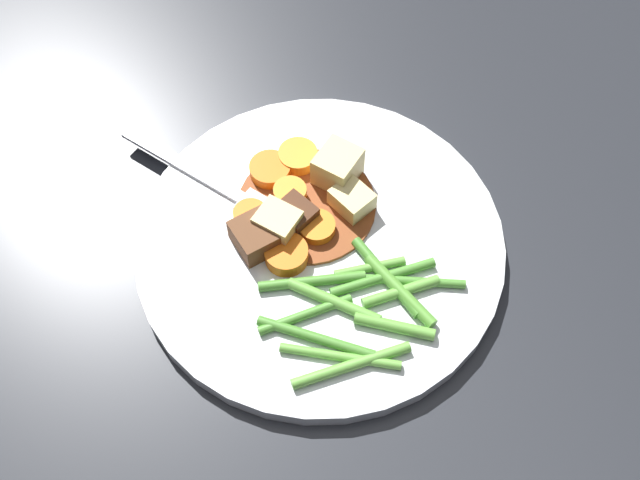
{
  "coord_description": "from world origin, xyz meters",
  "views": [
    {
      "loc": [
        -0.29,
        0.1,
        0.52
      ],
      "look_at": [
        0.0,
        0.0,
        0.01
      ],
      "focal_mm": 45.08,
      "sensor_mm": 36.0,
      "label": 1
    }
  ],
  "objects_px": {
    "carrot_slice_1": "(251,217)",
    "meat_chunk_1": "(255,236)",
    "carrot_slice_4": "(298,158)",
    "potato_chunk_1": "(352,200)",
    "meat_chunk_0": "(296,215)",
    "fork": "(219,186)",
    "potato_chunk_2": "(278,224)",
    "carrot_slice_0": "(270,171)",
    "potato_chunk_0": "(338,167)",
    "carrot_slice_3": "(286,254)",
    "carrot_slice_2": "(311,230)",
    "dinner_plate": "(320,245)",
    "carrot_slice_5": "(290,194)"
  },
  "relations": [
    {
      "from": "carrot_slice_4",
      "to": "fork",
      "type": "relative_size",
      "value": 0.2
    },
    {
      "from": "carrot_slice_3",
      "to": "meat_chunk_1",
      "type": "distance_m",
      "value": 0.03
    },
    {
      "from": "carrot_slice_2",
      "to": "carrot_slice_3",
      "type": "relative_size",
      "value": 0.86
    },
    {
      "from": "meat_chunk_1",
      "to": "potato_chunk_1",
      "type": "bearing_deg",
      "value": -83.89
    },
    {
      "from": "carrot_slice_4",
      "to": "meat_chunk_1",
      "type": "xyz_separation_m",
      "value": [
        -0.06,
        0.05,
        0.0
      ]
    },
    {
      "from": "meat_chunk_0",
      "to": "fork",
      "type": "xyz_separation_m",
      "value": [
        0.05,
        0.05,
        -0.01
      ]
    },
    {
      "from": "carrot_slice_1",
      "to": "meat_chunk_1",
      "type": "bearing_deg",
      "value": 175.09
    },
    {
      "from": "carrot_slice_4",
      "to": "fork",
      "type": "height_order",
      "value": "carrot_slice_4"
    },
    {
      "from": "carrot_slice_2",
      "to": "carrot_slice_4",
      "type": "relative_size",
      "value": 0.9
    },
    {
      "from": "potato_chunk_1",
      "to": "meat_chunk_0",
      "type": "relative_size",
      "value": 1.05
    },
    {
      "from": "carrot_slice_4",
      "to": "potato_chunk_1",
      "type": "height_order",
      "value": "potato_chunk_1"
    },
    {
      "from": "carrot_slice_2",
      "to": "potato_chunk_1",
      "type": "distance_m",
      "value": 0.04
    },
    {
      "from": "carrot_slice_4",
      "to": "meat_chunk_0",
      "type": "bearing_deg",
      "value": 160.78
    },
    {
      "from": "dinner_plate",
      "to": "potato_chunk_1",
      "type": "xyz_separation_m",
      "value": [
        0.02,
        -0.03,
        0.02
      ]
    },
    {
      "from": "carrot_slice_1",
      "to": "potato_chunk_2",
      "type": "xyz_separation_m",
      "value": [
        -0.02,
        -0.02,
        0.01
      ]
    },
    {
      "from": "carrot_slice_2",
      "to": "meat_chunk_1",
      "type": "height_order",
      "value": "meat_chunk_1"
    },
    {
      "from": "carrot_slice_3",
      "to": "carrot_slice_2",
      "type": "bearing_deg",
      "value": -57.26
    },
    {
      "from": "carrot_slice_2",
      "to": "potato_chunk_2",
      "type": "xyz_separation_m",
      "value": [
        0.01,
        0.02,
        0.01
      ]
    },
    {
      "from": "meat_chunk_0",
      "to": "carrot_slice_0",
      "type": "bearing_deg",
      "value": 7.43
    },
    {
      "from": "potato_chunk_1",
      "to": "potato_chunk_2",
      "type": "relative_size",
      "value": 0.97
    },
    {
      "from": "carrot_slice_3",
      "to": "potato_chunk_0",
      "type": "height_order",
      "value": "potato_chunk_0"
    },
    {
      "from": "carrot_slice_0",
      "to": "carrot_slice_4",
      "type": "xyz_separation_m",
      "value": [
        0.0,
        -0.02,
        0.0
      ]
    },
    {
      "from": "carrot_slice_0",
      "to": "potato_chunk_2",
      "type": "relative_size",
      "value": 1.08
    },
    {
      "from": "meat_chunk_1",
      "to": "fork",
      "type": "xyz_separation_m",
      "value": [
        0.06,
        0.01,
        -0.01
      ]
    },
    {
      "from": "potato_chunk_2",
      "to": "meat_chunk_0",
      "type": "height_order",
      "value": "potato_chunk_2"
    },
    {
      "from": "potato_chunk_0",
      "to": "carrot_slice_1",
      "type": "bearing_deg",
      "value": 102.64
    },
    {
      "from": "fork",
      "to": "potato_chunk_2",
      "type": "bearing_deg",
      "value": -149.64
    },
    {
      "from": "carrot_slice_2",
      "to": "meat_chunk_0",
      "type": "distance_m",
      "value": 0.02
    },
    {
      "from": "carrot_slice_5",
      "to": "carrot_slice_3",
      "type": "bearing_deg",
      "value": 159.89
    },
    {
      "from": "carrot_slice_2",
      "to": "carrot_slice_5",
      "type": "relative_size",
      "value": 1.1
    },
    {
      "from": "dinner_plate",
      "to": "potato_chunk_1",
      "type": "distance_m",
      "value": 0.04
    },
    {
      "from": "carrot_slice_1",
      "to": "carrot_slice_5",
      "type": "bearing_deg",
      "value": -74.48
    },
    {
      "from": "carrot_slice_4",
      "to": "meat_chunk_0",
      "type": "xyz_separation_m",
      "value": [
        -0.05,
        0.02,
        0.0
      ]
    },
    {
      "from": "dinner_plate",
      "to": "carrot_slice_5",
      "type": "distance_m",
      "value": 0.04
    },
    {
      "from": "potato_chunk_2",
      "to": "meat_chunk_1",
      "type": "height_order",
      "value": "potato_chunk_2"
    },
    {
      "from": "carrot_slice_1",
      "to": "fork",
      "type": "bearing_deg",
      "value": 21.54
    },
    {
      "from": "carrot_slice_4",
      "to": "carrot_slice_0",
      "type": "bearing_deg",
      "value": 101.08
    },
    {
      "from": "potato_chunk_0",
      "to": "carrot_slice_3",
      "type": "bearing_deg",
      "value": 133.94
    },
    {
      "from": "potato_chunk_1",
      "to": "meat_chunk_1",
      "type": "height_order",
      "value": "same"
    },
    {
      "from": "carrot_slice_2",
      "to": "carrot_slice_3",
      "type": "distance_m",
      "value": 0.03
    },
    {
      "from": "meat_chunk_1",
      "to": "fork",
      "type": "relative_size",
      "value": 0.22
    },
    {
      "from": "dinner_plate",
      "to": "meat_chunk_0",
      "type": "distance_m",
      "value": 0.03
    },
    {
      "from": "dinner_plate",
      "to": "meat_chunk_1",
      "type": "distance_m",
      "value": 0.05
    },
    {
      "from": "carrot_slice_1",
      "to": "meat_chunk_1",
      "type": "xyz_separation_m",
      "value": [
        -0.02,
        0.0,
        0.0
      ]
    },
    {
      "from": "carrot_slice_3",
      "to": "potato_chunk_0",
      "type": "bearing_deg",
      "value": -46.06
    },
    {
      "from": "dinner_plate",
      "to": "potato_chunk_0",
      "type": "distance_m",
      "value": 0.06
    },
    {
      "from": "carrot_slice_0",
      "to": "fork",
      "type": "height_order",
      "value": "carrot_slice_0"
    },
    {
      "from": "carrot_slice_1",
      "to": "meat_chunk_0",
      "type": "height_order",
      "value": "meat_chunk_0"
    },
    {
      "from": "potato_chunk_1",
      "to": "fork",
      "type": "xyz_separation_m",
      "value": [
        0.05,
        0.09,
        -0.01
      ]
    },
    {
      "from": "meat_chunk_1",
      "to": "potato_chunk_0",
      "type": "bearing_deg",
      "value": -64.07
    }
  ]
}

